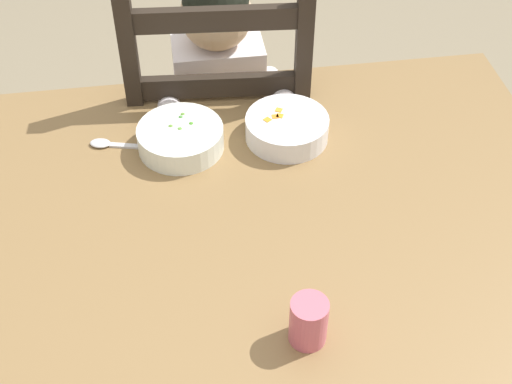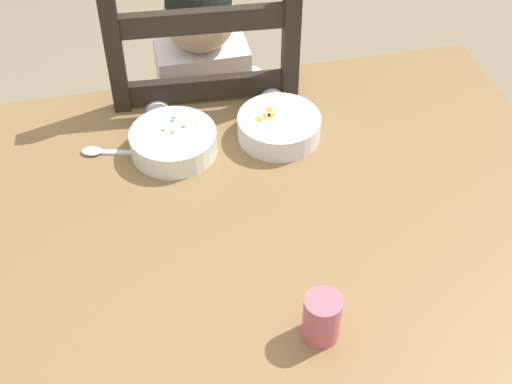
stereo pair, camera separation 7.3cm
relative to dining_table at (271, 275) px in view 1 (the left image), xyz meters
The scene contains 7 objects.
dining_table is the anchor object (origin of this frame).
dining_chair 0.61m from the dining_table, 93.41° to the left, with size 0.45×0.45×1.00m.
child_figure 0.59m from the dining_table, 93.00° to the left, with size 0.32×0.31×0.95m.
bowl_of_peas 0.35m from the dining_table, 115.77° to the left, with size 0.18×0.18×0.05m.
bowl_of_carrots 0.33m from the dining_table, 74.62° to the left, with size 0.18×0.18×0.05m.
spoon 0.45m from the dining_table, 132.02° to the left, with size 0.14×0.05×0.01m.
drinking_cup 0.25m from the dining_table, 83.32° to the right, with size 0.06×0.06×0.09m, color #CC5F72.
Camera 1 is at (-0.16, -0.86, 1.69)m, focal length 49.79 mm.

